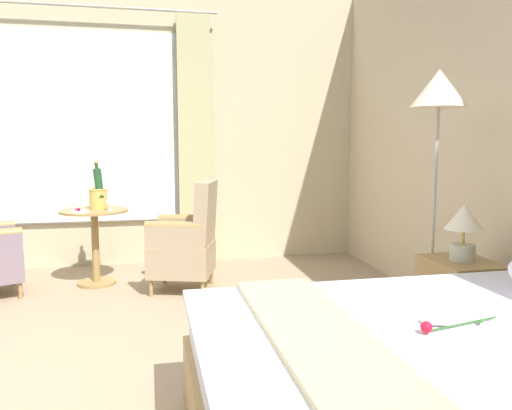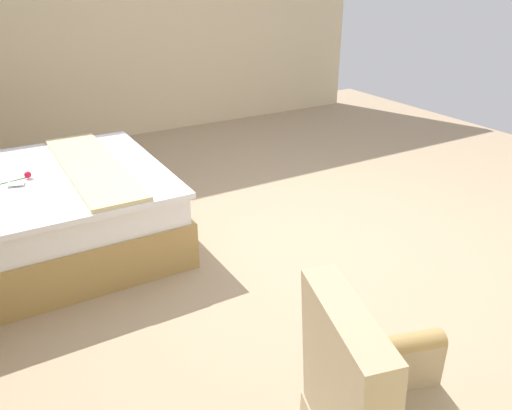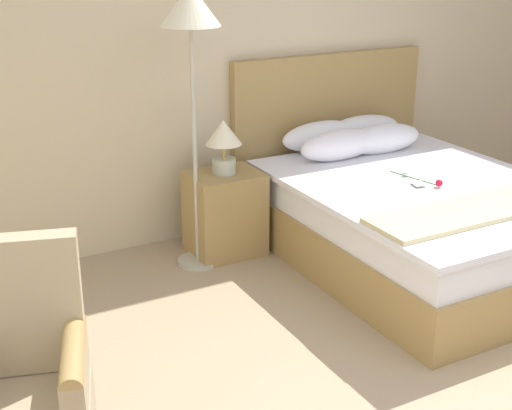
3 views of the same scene
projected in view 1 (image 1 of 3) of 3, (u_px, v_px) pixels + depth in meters
wall_window_side at (87, 128)px, 5.48m from camera, size 0.27×6.26×3.09m
bed at (477, 384)px, 2.11m from camera, size 1.68×2.25×1.28m
nightstand at (460, 304)px, 3.32m from camera, size 0.52×0.40×0.60m
bedside_lamp at (464, 224)px, 3.25m from camera, size 0.25×0.25×0.37m
floor_lamp_brass at (438, 108)px, 3.38m from camera, size 0.38×0.38×1.86m
side_table_round at (95, 238)px, 4.80m from camera, size 0.64×0.64×0.73m
champagne_bucket at (98, 194)px, 4.83m from camera, size 0.18×0.18×0.47m
wine_glass_near_bucket at (74, 199)px, 4.76m from camera, size 0.08×0.08×0.15m
wine_glass_near_edge at (109, 199)px, 4.71m from camera, size 0.08×0.08×0.15m
snack_plate at (80, 211)px, 4.62m from camera, size 0.16×0.16×0.04m
armchair_by_window at (187, 242)px, 4.61m from camera, size 0.67×0.70×1.03m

